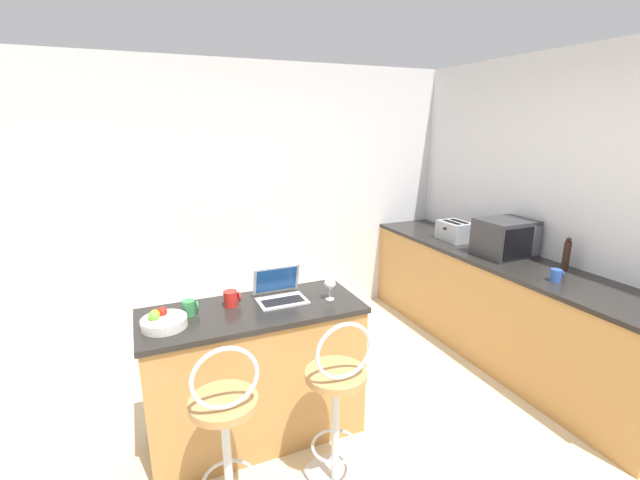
# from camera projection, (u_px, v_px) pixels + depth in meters

# --- Properties ---
(wall_back) EXTENTS (12.00, 0.06, 2.60)m
(wall_back) POSITION_uv_depth(u_px,v_px,m) (257.00, 199.00, 4.28)
(wall_back) COLOR silver
(wall_back) RESTS_ON ground_plane
(breakfast_bar) EXTENTS (1.37, 0.57, 0.91)m
(breakfast_bar) POSITION_uv_depth(u_px,v_px,m) (255.00, 373.00, 2.78)
(breakfast_bar) COLOR #B27C42
(breakfast_bar) RESTS_ON ground_plane
(counter_right) EXTENTS (0.65, 2.99, 0.91)m
(counter_right) POSITION_uv_depth(u_px,v_px,m) (495.00, 305.00, 3.83)
(counter_right) COLOR #B27C42
(counter_right) RESTS_ON ground_plane
(bar_stool_near) EXTENTS (0.40, 0.40, 1.06)m
(bar_stool_near) POSITION_uv_depth(u_px,v_px,m) (227.00, 440.00, 2.13)
(bar_stool_near) COLOR silver
(bar_stool_near) RESTS_ON ground_plane
(bar_stool_far) EXTENTS (0.40, 0.40, 1.06)m
(bar_stool_far) POSITION_uv_depth(u_px,v_px,m) (337.00, 409.00, 2.36)
(bar_stool_far) COLOR silver
(bar_stool_far) RESTS_ON ground_plane
(laptop) EXTENTS (0.31, 0.25, 0.21)m
(laptop) POSITION_uv_depth(u_px,v_px,m) (280.00, 291.00, 2.79)
(laptop) COLOR #B7BABF
(laptop) RESTS_ON breakfast_bar
(microwave) EXTENTS (0.45, 0.37, 0.32)m
(microwave) POSITION_uv_depth(u_px,v_px,m) (505.00, 238.00, 3.69)
(microwave) COLOR #2D2D30
(microwave) RESTS_ON counter_right
(toaster) EXTENTS (0.25, 0.31, 0.19)m
(toaster) POSITION_uv_depth(u_px,v_px,m) (455.00, 231.00, 4.20)
(toaster) COLOR #9EA3A8
(toaster) RESTS_ON counter_right
(mug_blue) EXTENTS (0.10, 0.08, 0.09)m
(mug_blue) POSITION_uv_depth(u_px,v_px,m) (556.00, 275.00, 3.11)
(mug_blue) COLOR #2D51AD
(mug_blue) RESTS_ON counter_right
(mug_green) EXTENTS (0.09, 0.08, 0.09)m
(mug_green) POSITION_uv_depth(u_px,v_px,m) (189.00, 308.00, 2.56)
(mug_green) COLOR #338447
(mug_green) RESTS_ON breakfast_bar
(mug_red) EXTENTS (0.10, 0.09, 0.10)m
(mug_red) POSITION_uv_depth(u_px,v_px,m) (231.00, 299.00, 2.69)
(mug_red) COLOR red
(mug_red) RESTS_ON breakfast_bar
(pepper_mill) EXTENTS (0.05, 0.05, 0.26)m
(pepper_mill) POSITION_uv_depth(u_px,v_px,m) (567.00, 254.00, 3.35)
(pepper_mill) COLOR #331E14
(pepper_mill) RESTS_ON counter_right
(fruit_bowl) EXTENTS (0.25, 0.25, 0.10)m
(fruit_bowl) POSITION_uv_depth(u_px,v_px,m) (163.00, 321.00, 2.41)
(fruit_bowl) COLOR silver
(fruit_bowl) RESTS_ON breakfast_bar
(wine_glass_short) EXTENTS (0.08, 0.08, 0.15)m
(wine_glass_short) POSITION_uv_depth(u_px,v_px,m) (330.00, 284.00, 2.77)
(wine_glass_short) COLOR silver
(wine_glass_short) RESTS_ON breakfast_bar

